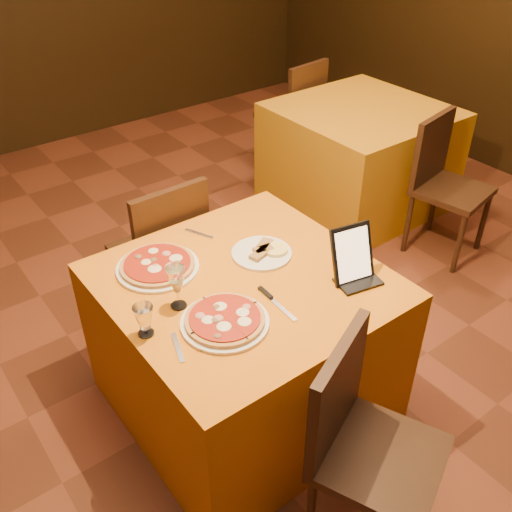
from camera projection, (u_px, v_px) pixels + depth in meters
floor at (268, 368)px, 3.00m from camera, size 6.00×7.00×0.01m
main_table at (245, 344)px, 2.61m from camera, size 1.10×1.10×0.75m
side_table at (358, 157)px, 4.22m from camera, size 1.10×1.10×0.75m
chair_main_near at (381, 458)px, 2.02m from camera, size 0.59×0.59×0.91m
chair_main_far at (158, 251)px, 3.08m from camera, size 0.40×0.40×0.91m
chair_side_near at (453, 191)px, 3.64m from camera, size 0.54×0.54×0.91m
chair_side_far at (289, 114)px, 4.70m from camera, size 0.46×0.46×0.91m
pizza_near at (225, 321)px, 2.16m from camera, size 0.34×0.34×0.03m
pizza_far at (158, 266)px, 2.44m from camera, size 0.36×0.36×0.03m
cutlet_dish at (262, 252)px, 2.53m from camera, size 0.27×0.27×0.03m
wine_glass at (177, 287)px, 2.20m from camera, size 0.10×0.10×0.19m
water_glass at (144, 321)px, 2.08m from camera, size 0.10×0.10×0.13m
tablet at (352, 254)px, 2.34m from camera, size 0.20×0.13×0.23m
knife at (278, 305)px, 2.25m from camera, size 0.03×0.23×0.01m
fork_near at (178, 347)px, 2.06m from camera, size 0.07×0.16×0.01m
fork_far at (199, 234)px, 2.67m from camera, size 0.08×0.15×0.01m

